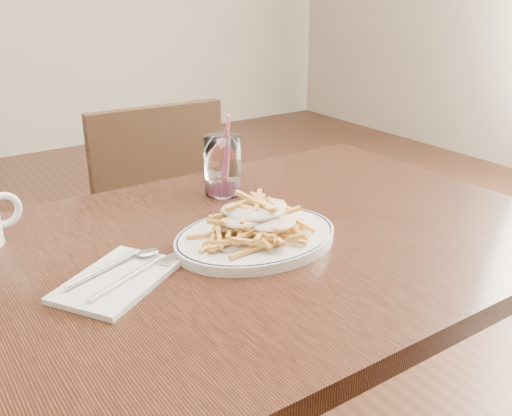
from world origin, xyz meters
TOP-DOWN VIEW (x-y plane):
  - table at (0.00, 0.00)m, footprint 1.20×0.80m
  - chair_far at (0.12, 0.76)m, footprint 0.42×0.42m
  - fries_plate at (-0.01, -0.02)m, footprint 0.38×0.35m
  - loaded_fries at (-0.01, -0.02)m, footprint 0.24×0.20m
  - napkin at (-0.28, -0.02)m, footprint 0.24×0.22m
  - cutlery at (-0.28, -0.01)m, footprint 0.21×0.15m
  - water_glass at (0.08, 0.24)m, footprint 0.08×0.08m

SIDE VIEW (x-z plane):
  - chair_far at x=0.12m, z-range 0.06..0.93m
  - table at x=0.00m, z-range 0.30..1.05m
  - napkin at x=-0.28m, z-range 0.75..0.76m
  - fries_plate at x=-0.01m, z-range 0.75..0.77m
  - cutlery at x=-0.28m, z-range 0.76..0.77m
  - loaded_fries at x=-0.01m, z-range 0.77..0.83m
  - water_glass at x=0.08m, z-range 0.72..0.90m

